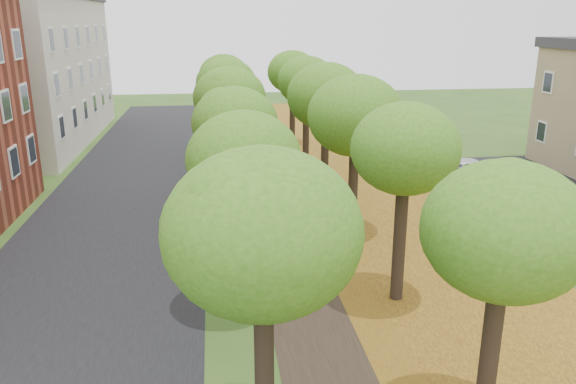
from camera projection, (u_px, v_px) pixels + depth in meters
name	position (u px, v px, depth m)	size (l,w,h in m)	color
street_asphalt	(118.00, 218.00, 25.36)	(8.00, 70.00, 0.01)	black
footpath	(282.00, 211.00, 26.31)	(3.20, 70.00, 0.01)	black
leaf_verge	(385.00, 207.00, 26.94)	(7.50, 70.00, 0.01)	olive
parking_lot	(539.00, 194.00, 28.96)	(9.00, 16.00, 0.01)	black
tree_row_west	(232.00, 110.00, 24.62)	(3.63, 33.63, 6.40)	black
tree_row_east	(339.00, 108.00, 25.22)	(3.63, 33.63, 6.40)	black
building_cream	(13.00, 70.00, 39.68)	(10.30, 20.30, 10.40)	beige
car_red	(505.00, 187.00, 27.46)	(1.60, 4.58, 1.51)	maroon
car_grey	(492.00, 173.00, 30.50)	(1.76, 4.32, 1.25)	#333338
car_white	(473.00, 171.00, 30.74)	(2.14, 4.65, 1.29)	silver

